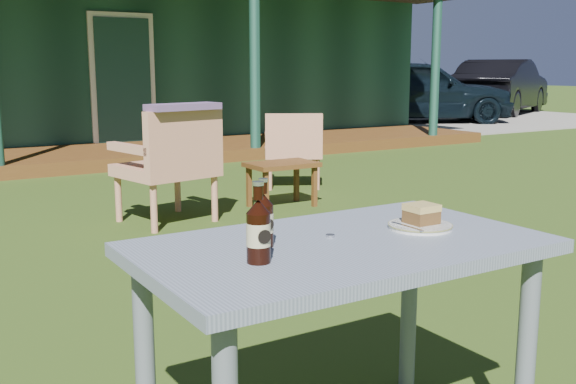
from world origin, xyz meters
TOP-DOWN VIEW (x-y plane):
  - ground at (0.00, 0.00)m, footprint 80.00×80.00m
  - gravel_strip at (10.50, 8.50)m, footprint 9.00×6.00m
  - car_near at (9.35, 8.34)m, footprint 4.54×3.41m
  - car_far at (13.31, 9.35)m, footprint 4.59×3.30m
  - cafe_table at (0.00, -1.60)m, footprint 1.20×0.70m
  - plate at (0.31, -1.60)m, footprint 0.20×0.20m
  - cake_slice at (0.32, -1.59)m, footprint 0.09×0.09m
  - fork at (0.24, -1.61)m, footprint 0.01×0.14m
  - cola_bottle_near at (-0.23, -1.53)m, footprint 0.06×0.06m
  - cola_bottle_far at (-0.32, -1.67)m, footprint 0.06×0.07m
  - bottle_cap at (-0.00, -1.54)m, footprint 0.03×0.03m
  - armchair_left at (0.83, 1.79)m, footprint 0.79×0.75m
  - armchair_right at (2.52, 2.67)m, footprint 0.76×0.75m
  - floral_throw at (0.87, 1.61)m, footprint 0.61×0.31m
  - side_table at (1.91, 1.90)m, footprint 0.60×0.40m

SIDE VIEW (x-z plane):
  - ground at x=0.00m, z-range 0.00..0.00m
  - gravel_strip at x=10.50m, z-range 0.00..0.02m
  - side_table at x=1.91m, z-range 0.14..0.54m
  - armchair_right at x=2.52m, z-range 0.05..0.82m
  - armchair_left at x=0.83m, z-range 0.06..0.97m
  - cafe_table at x=0.00m, z-range 0.26..0.98m
  - car_near at x=9.35m, z-range 0.00..1.44m
  - car_far at x=13.31m, z-range 0.00..1.44m
  - bottle_cap at x=0.00m, z-range 0.72..0.73m
  - plate at x=0.31m, z-range 0.72..0.74m
  - fork at x=0.24m, z-range 0.73..0.74m
  - cake_slice at x=0.32m, z-range 0.73..0.80m
  - cola_bottle_near at x=-0.23m, z-range 0.70..0.90m
  - cola_bottle_far at x=-0.32m, z-range 0.70..0.91m
  - floral_throw at x=0.87m, z-range 0.91..0.96m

